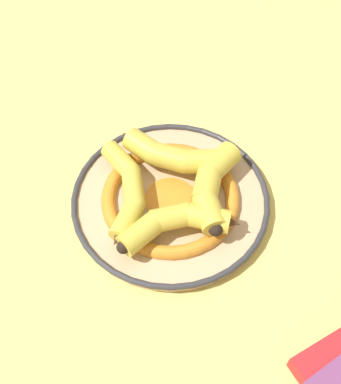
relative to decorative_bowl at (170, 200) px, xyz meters
name	(u,v)px	position (x,y,z in m)	size (l,w,h in m)	color
ground_plane	(196,200)	(0.03, 0.03, -0.01)	(2.80, 2.80, 0.00)	#E5CC6B
decorative_bowl	(170,200)	(0.00, 0.00, 0.00)	(0.31, 0.31, 0.03)	tan
banana_a	(213,184)	(0.05, 0.04, 0.04)	(0.09, 0.17, 0.04)	gold
banana_b	(176,223)	(0.04, -0.05, 0.03)	(0.14, 0.14, 0.03)	gold
banana_c	(127,190)	(-0.05, -0.04, 0.03)	(0.13, 0.15, 0.03)	gold
banana_d	(169,154)	(-0.04, 0.05, 0.03)	(0.17, 0.08, 0.04)	gold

